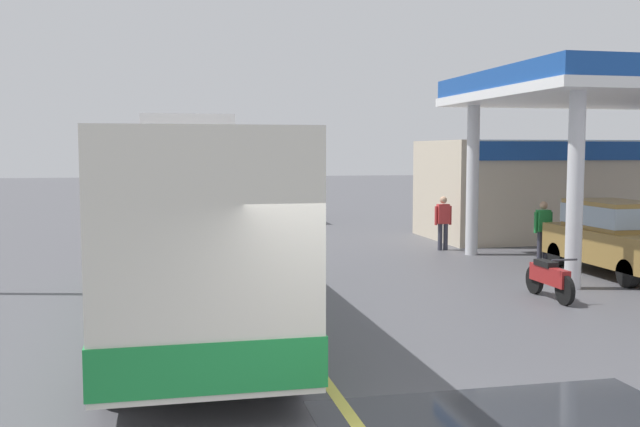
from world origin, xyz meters
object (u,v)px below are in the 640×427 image
at_px(motorcycle_parked_forecourt, 549,278).
at_px(pedestrian_by_shop, 543,227).
at_px(pedestrian_near_pump, 443,220).
at_px(minibus_opposing_lane, 264,186).
at_px(car_at_pump, 616,234).
at_px(coach_bus_main, 189,226).

height_order(motorcycle_parked_forecourt, pedestrian_by_shop, pedestrian_by_shop).
relative_size(motorcycle_parked_forecourt, pedestrian_near_pump, 1.08).
distance_m(pedestrian_near_pump, pedestrian_by_shop, 3.24).
bearing_deg(minibus_opposing_lane, pedestrian_near_pump, -70.93).
bearing_deg(car_at_pump, pedestrian_near_pump, 115.99).
bearing_deg(coach_bus_main, pedestrian_by_shop, 27.98).
relative_size(car_at_pump, pedestrian_by_shop, 2.53).
height_order(minibus_opposing_lane, motorcycle_parked_forecourt, minibus_opposing_lane).
bearing_deg(car_at_pump, minibus_opposing_lane, 111.27).
bearing_deg(car_at_pump, pedestrian_by_shop, 103.39).
distance_m(car_at_pump, pedestrian_near_pump, 5.66).
bearing_deg(pedestrian_near_pump, pedestrian_by_shop, -54.23).
distance_m(minibus_opposing_lane, pedestrian_by_shop, 15.29).
relative_size(minibus_opposing_lane, pedestrian_near_pump, 3.69).
distance_m(car_at_pump, minibus_opposing_lane, 17.79).
relative_size(minibus_opposing_lane, motorcycle_parked_forecourt, 3.41).
distance_m(motorcycle_parked_forecourt, pedestrian_by_shop, 5.48).
height_order(coach_bus_main, pedestrian_near_pump, coach_bus_main).
bearing_deg(motorcycle_parked_forecourt, pedestrian_near_pump, 84.88).
bearing_deg(pedestrian_by_shop, minibus_opposing_lane, 112.57).
bearing_deg(pedestrian_near_pump, minibus_opposing_lane, 109.07).
distance_m(minibus_opposing_lane, pedestrian_near_pump, 12.16).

